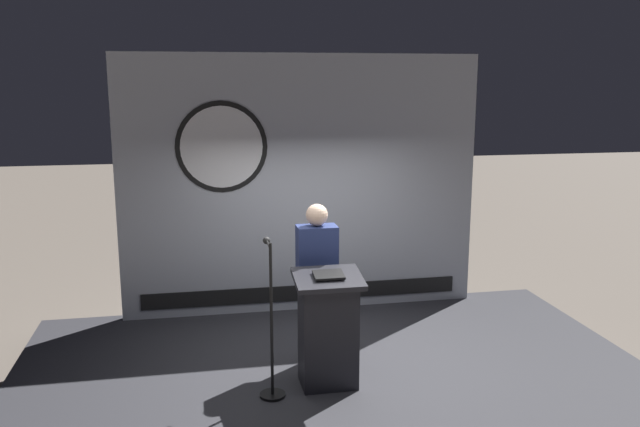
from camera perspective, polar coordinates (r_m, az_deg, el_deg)
name	(u,v)px	position (r m, az deg, el deg)	size (l,w,h in m)	color
ground_plane	(333,396)	(6.96, 1.10, -15.59)	(40.00, 40.00, 0.00)	#6B6056
stage_platform	(333,382)	(6.89, 1.10, -14.48)	(6.40, 4.00, 0.30)	#333338
banner_display	(300,185)	(8.10, -1.74, 2.45)	(4.45, 0.12, 3.19)	#B2B7C1
podium	(328,329)	(6.30, 0.70, -10.06)	(0.64, 0.50, 1.13)	#26262B
speaker_person	(317,284)	(6.64, -0.27, -6.14)	(0.40, 0.26, 1.68)	black
microphone_stand	(271,343)	(6.14, -4.26, -11.19)	(0.24, 0.46, 1.46)	black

